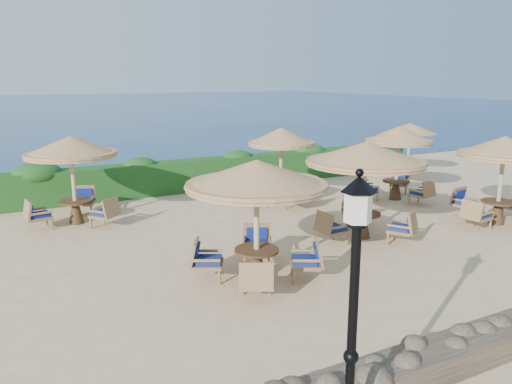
# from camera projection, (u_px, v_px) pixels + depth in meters

# --- Properties ---
(ground) EXTENTS (120.00, 120.00, 0.00)m
(ground) POSITION_uv_depth(u_px,v_px,m) (333.00, 235.00, 14.01)
(ground) COLOR #DBBA8B
(ground) RESTS_ON ground
(sea) EXTENTS (160.00, 160.00, 0.00)m
(sea) POSITION_uv_depth(u_px,v_px,m) (53.00, 107.00, 74.41)
(sea) COLOR navy
(sea) RESTS_ON ground
(hedge) EXTENTS (18.00, 0.90, 1.20)m
(hedge) POSITION_uv_depth(u_px,v_px,m) (227.00, 172.00, 20.09)
(hedge) COLOR #154215
(hedge) RESTS_ON ground
(lamp_post) EXTENTS (0.44, 0.44, 3.31)m
(lamp_post) POSITION_uv_depth(u_px,v_px,m) (352.00, 329.00, 5.62)
(lamp_post) COLOR black
(lamp_post) RESTS_ON ground
(extra_parasol) EXTENTS (2.30, 2.30, 2.41)m
(extra_parasol) POSITION_uv_depth(u_px,v_px,m) (410.00, 128.00, 21.54)
(extra_parasol) COLOR tan
(extra_parasol) RESTS_ON ground
(cafe_set_0) EXTENTS (3.04, 3.04, 2.65)m
(cafe_set_0) POSITION_uv_depth(u_px,v_px,m) (257.00, 196.00, 10.48)
(cafe_set_0) COLOR tan
(cafe_set_0) RESTS_ON ground
(cafe_set_1) EXTENTS (3.22, 3.22, 2.65)m
(cafe_set_1) POSITION_uv_depth(u_px,v_px,m) (365.00, 166.00, 13.32)
(cafe_set_1) COLOR tan
(cafe_set_1) RESTS_ON ground
(cafe_set_2) EXTENTS (2.86, 2.86, 2.65)m
(cafe_set_2) POSITION_uv_depth(u_px,v_px,m) (502.00, 166.00, 14.66)
(cafe_set_2) COLOR tan
(cafe_set_2) RESTS_ON ground
(cafe_set_3) EXTENTS (2.77, 2.77, 2.65)m
(cafe_set_3) POSITION_uv_depth(u_px,v_px,m) (72.00, 162.00, 14.70)
(cafe_set_3) COLOR tan
(cafe_set_3) RESTS_ON ground
(cafe_set_4) EXTENTS (2.82, 2.82, 2.65)m
(cafe_set_4) POSITION_uv_depth(u_px,v_px,m) (281.00, 156.00, 17.15)
(cafe_set_4) COLOR tan
(cafe_set_4) RESTS_ON ground
(cafe_set_5) EXTENTS (2.73, 2.62, 2.65)m
(cafe_set_5) POSITION_uv_depth(u_px,v_px,m) (398.00, 150.00, 17.68)
(cafe_set_5) COLOR tan
(cafe_set_5) RESTS_ON ground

